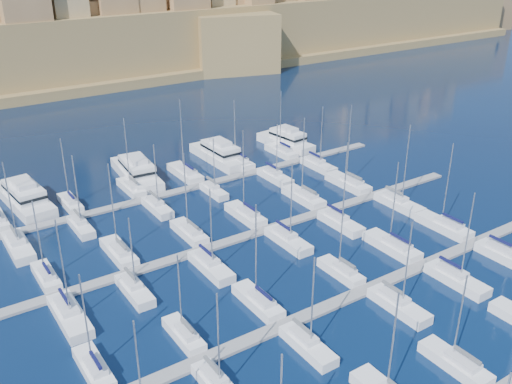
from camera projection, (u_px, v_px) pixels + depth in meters
ground at (305, 256)px, 86.60m from camera, size 600.00×600.00×0.00m
pontoon_mid_near at (360, 293)px, 77.42m from camera, size 84.00×2.00×0.40m
pontoon_mid_far at (267, 229)px, 94.09m from camera, size 84.00×2.00×0.40m
pontoon_far at (203, 185)px, 110.75m from camera, size 84.00×2.00×0.40m
sailboat_3 at (456, 363)px, 63.90m from camera, size 2.60×8.67×12.34m
sailboat_12 at (94, 369)px, 63.11m from camera, size 2.43×8.09×13.02m
sailboat_13 at (184, 335)px, 68.49m from camera, size 2.27×7.57×11.84m
sailboat_14 at (258, 301)px, 74.65m from camera, size 2.68×8.93×14.90m
sailboat_15 at (341, 271)px, 81.34m from camera, size 2.37×7.91×12.15m
sailboat_16 at (392, 246)px, 87.86m from camera, size 2.99×9.98×14.75m
sailboat_17 at (444, 226)px, 93.94m from camera, size 2.99×9.95×15.26m
sailboat_20 at (307, 345)px, 66.75m from camera, size 2.49×8.31×13.18m
sailboat_21 at (398, 305)px, 73.94m from camera, size 2.72×9.06×13.41m
sailboat_22 at (456, 279)px, 79.50m from camera, size 2.83×9.44×14.49m
sailboat_23 at (506, 256)px, 85.13m from camera, size 2.91×9.69×14.20m
sailboat_24 at (46, 277)px, 80.11m from camera, size 2.40×7.99×12.59m
sailboat_25 at (119, 252)px, 86.20m from camera, size 2.81×9.38×15.22m
sailboat_26 at (189, 232)px, 91.99m from camera, size 2.66×8.85×14.43m
sailboat_27 at (246, 214)px, 97.78m from camera, size 2.84×9.46×16.04m
sailboat_28 at (304, 197)px, 104.36m from camera, size 2.93×9.77×15.90m
sailboat_29 at (348, 183)px, 110.16m from camera, size 3.07×10.25×16.40m
sailboat_30 at (70, 316)px, 71.86m from camera, size 3.05×10.15×14.91m
sailboat_31 at (134, 290)px, 77.10m from camera, size 2.53×8.43×12.16m
sailboat_32 at (211, 266)px, 82.61m from camera, size 2.81×9.37×13.56m
sailboat_33 at (288, 240)px, 89.69m from camera, size 2.80×9.33×14.23m
sailboat_34 at (340, 222)px, 95.18m from camera, size 2.79×9.30×15.31m
sailboat_35 at (399, 203)px, 101.90m from camera, size 2.96×9.86×15.82m
sailboat_37 at (70, 203)px, 102.03m from camera, size 2.45×8.17×13.06m
sailboat_38 at (131, 188)px, 108.21m from camera, size 2.65×8.82×14.63m
sailboat_39 at (185, 173)px, 114.80m from camera, size 3.14×10.46×16.13m
sailboat_40 at (237, 161)px, 120.81m from camera, size 3.02×10.08×14.14m
sailboat_41 at (281, 151)px, 126.22m from camera, size 2.74×9.12×14.55m
sailboat_42 at (18, 246)px, 87.88m from camera, size 3.07×10.23×15.16m
sailboat_43 at (81, 226)px, 93.90m from camera, size 2.38×7.94×13.64m
sailboat_44 at (157, 207)px, 100.57m from camera, size 2.54×8.48×12.88m
sailboat_45 at (214, 191)px, 106.96m from camera, size 2.21×7.38×11.52m
sailboat_46 at (275, 177)px, 113.15m from camera, size 2.72×9.08×12.02m
sailboat_47 at (318, 165)px, 118.75m from camera, size 2.73×9.11×13.73m
motor_yacht_a at (24, 196)px, 102.32m from camera, size 7.21×18.77×5.25m
motor_yacht_b at (137, 171)px, 113.18m from camera, size 7.11×18.62×5.25m
motor_yacht_c at (219, 154)px, 122.22m from camera, size 5.32×17.09×5.25m
motor_yacht_d at (286, 140)px, 130.24m from camera, size 6.22×15.55×5.25m
fortified_city at (29, 29)px, 198.04m from camera, size 460.00×108.95×59.52m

